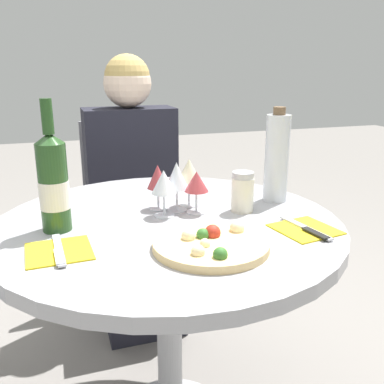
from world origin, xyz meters
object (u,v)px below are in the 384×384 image
chair_behind_diner (131,218)px  wine_bottle (53,183)px  seated_diner (135,206)px  tall_carafe (277,158)px  dining_table (168,259)px  pizza_large (211,243)px

chair_behind_diner → wine_bottle: bearing=67.8°
seated_diner → tall_carafe: (0.34, -0.64, 0.33)m
wine_bottle → chair_behind_diner: bearing=67.8°
dining_table → tall_carafe: tall_carafe is taller
pizza_large → dining_table: bearing=102.2°
wine_bottle → tall_carafe: (0.68, 0.05, 0.01)m
seated_diner → chair_behind_diner: bearing=-90.0°
dining_table → seated_diner: seated_diner is taller
chair_behind_diner → seated_diner: 0.18m
tall_carafe → chair_behind_diner: bearing=113.6°
chair_behind_diner → tall_carafe: (0.34, -0.78, 0.44)m
chair_behind_diner → wine_bottle: size_ratio=2.63×
dining_table → pizza_large: bearing=-77.8°
dining_table → wine_bottle: wine_bottle is taller
chair_behind_diner → dining_table: bearing=87.3°
seated_diner → wine_bottle: 0.83m
seated_diner → pizza_large: seated_diner is taller
dining_table → chair_behind_diner: 0.87m
seated_diner → tall_carafe: size_ratio=4.04×
chair_behind_diner → seated_diner: seated_diner is taller
pizza_large → wine_bottle: wine_bottle is taller
seated_diner → tall_carafe: bearing=118.0°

